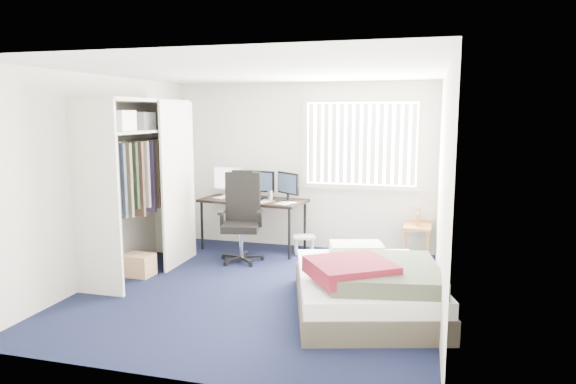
% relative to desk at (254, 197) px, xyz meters
% --- Properties ---
extents(ground, '(4.20, 4.20, 0.00)m').
position_rel_desk_xyz_m(ground, '(0.66, -1.75, -0.79)').
color(ground, black).
rests_on(ground, ground).
extents(room_shell, '(4.20, 4.20, 4.20)m').
position_rel_desk_xyz_m(room_shell, '(0.66, -1.75, 0.72)').
color(room_shell, silver).
rests_on(room_shell, ground).
extents(window_assembly, '(1.72, 0.09, 1.32)m').
position_rel_desk_xyz_m(window_assembly, '(1.56, 0.29, 0.81)').
color(window_assembly, white).
rests_on(window_assembly, ground).
extents(closet, '(0.64, 1.84, 2.22)m').
position_rel_desk_xyz_m(closet, '(-1.02, -1.49, 0.56)').
color(closet, beige).
rests_on(closet, ground).
extents(desk, '(1.64, 0.93, 1.23)m').
position_rel_desk_xyz_m(desk, '(0.00, 0.00, 0.00)').
color(desk, black).
rests_on(desk, ground).
extents(office_chair, '(0.70, 0.70, 1.26)m').
position_rel_desk_xyz_m(office_chair, '(0.03, -0.61, -0.31)').
color(office_chair, black).
rests_on(office_chair, ground).
extents(footstool, '(0.38, 0.34, 0.26)m').
position_rel_desk_xyz_m(footstool, '(0.79, -0.04, -0.59)').
color(footstool, white).
rests_on(footstool, ground).
extents(nightstand, '(0.40, 0.76, 0.69)m').
position_rel_desk_xyz_m(nightstand, '(2.41, 0.09, -0.35)').
color(nightstand, brown).
rests_on(nightstand, ground).
extents(bed, '(1.84, 2.17, 0.62)m').
position_rel_desk_xyz_m(bed, '(1.93, -2.04, -0.52)').
color(bed, '#433B30').
rests_on(bed, ground).
extents(pine_box, '(0.38, 0.30, 0.28)m').
position_rel_desk_xyz_m(pine_box, '(-0.99, -1.63, -0.65)').
color(pine_box, '#A97954').
rests_on(pine_box, ground).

